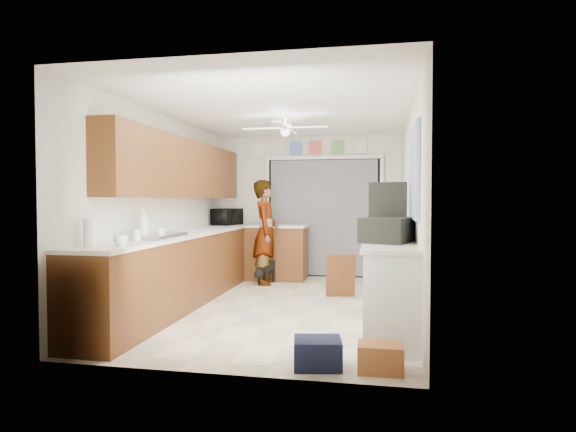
{
  "coord_description": "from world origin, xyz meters",
  "views": [
    {
      "loc": [
        1.24,
        -6.08,
        1.38
      ],
      "look_at": [
        0.0,
        0.4,
        1.15
      ],
      "focal_mm": 30.0,
      "sensor_mm": 36.0,
      "label": 1
    }
  ],
  "objects_px": {
    "cup": "(120,241)",
    "microwave": "(227,217)",
    "soap_bottle": "(143,223)",
    "suitcase": "(388,230)",
    "man": "(266,232)",
    "dog": "(267,271)",
    "cardboard_box": "(380,358)",
    "paper_towel_roll": "(89,232)",
    "navy_crate": "(318,353)"
  },
  "relations": [
    {
      "from": "paper_towel_roll",
      "to": "cardboard_box",
      "type": "xyz_separation_m",
      "value": [
        2.7,
        -0.21,
        -0.96
      ]
    },
    {
      "from": "cup",
      "to": "paper_towel_roll",
      "type": "bearing_deg",
      "value": -174.26
    },
    {
      "from": "soap_bottle",
      "to": "dog",
      "type": "distance_m",
      "value": 2.87
    },
    {
      "from": "suitcase",
      "to": "navy_crate",
      "type": "bearing_deg",
      "value": -97.8
    },
    {
      "from": "microwave",
      "to": "cup",
      "type": "relative_size",
      "value": 3.92
    },
    {
      "from": "navy_crate",
      "to": "man",
      "type": "relative_size",
      "value": 0.23
    },
    {
      "from": "suitcase",
      "to": "navy_crate",
      "type": "distance_m",
      "value": 1.6
    },
    {
      "from": "cup",
      "to": "paper_towel_roll",
      "type": "relative_size",
      "value": 0.51
    },
    {
      "from": "cup",
      "to": "cardboard_box",
      "type": "xyz_separation_m",
      "value": [
        2.4,
        -0.24,
        -0.88
      ]
    },
    {
      "from": "microwave",
      "to": "paper_towel_roll",
      "type": "relative_size",
      "value": 1.99
    },
    {
      "from": "suitcase",
      "to": "man",
      "type": "distance_m",
      "value": 3.19
    },
    {
      "from": "cup",
      "to": "microwave",
      "type": "bearing_deg",
      "value": 92.68
    },
    {
      "from": "microwave",
      "to": "suitcase",
      "type": "relative_size",
      "value": 0.87
    },
    {
      "from": "dog",
      "to": "soap_bottle",
      "type": "bearing_deg",
      "value": -94.69
    },
    {
      "from": "suitcase",
      "to": "cardboard_box",
      "type": "xyz_separation_m",
      "value": [
        -0.07,
        -1.16,
        -0.95
      ]
    },
    {
      "from": "navy_crate",
      "to": "soap_bottle",
      "type": "bearing_deg",
      "value": 151.81
    },
    {
      "from": "cardboard_box",
      "to": "man",
      "type": "distance_m",
      "value": 4.21
    },
    {
      "from": "paper_towel_roll",
      "to": "man",
      "type": "xyz_separation_m",
      "value": [
        0.87,
        3.5,
        -0.22
      ]
    },
    {
      "from": "soap_bottle",
      "to": "cardboard_box",
      "type": "height_order",
      "value": "soap_bottle"
    },
    {
      "from": "cardboard_box",
      "to": "cup",
      "type": "bearing_deg",
      "value": 174.29
    },
    {
      "from": "cup",
      "to": "man",
      "type": "xyz_separation_m",
      "value": [
        0.57,
        3.47,
        -0.15
      ]
    },
    {
      "from": "dog",
      "to": "man",
      "type": "bearing_deg",
      "value": -85.37
    },
    {
      "from": "cup",
      "to": "navy_crate",
      "type": "height_order",
      "value": "cup"
    },
    {
      "from": "suitcase",
      "to": "man",
      "type": "height_order",
      "value": "man"
    },
    {
      "from": "suitcase",
      "to": "dog",
      "type": "relative_size",
      "value": 1.11
    },
    {
      "from": "cardboard_box",
      "to": "navy_crate",
      "type": "distance_m",
      "value": 0.51
    },
    {
      "from": "microwave",
      "to": "dog",
      "type": "bearing_deg",
      "value": -92.76
    },
    {
      "from": "man",
      "to": "soap_bottle",
      "type": "bearing_deg",
      "value": 155.77
    },
    {
      "from": "paper_towel_roll",
      "to": "navy_crate",
      "type": "distance_m",
      "value": 2.4
    },
    {
      "from": "cup",
      "to": "man",
      "type": "relative_size",
      "value": 0.08
    },
    {
      "from": "microwave",
      "to": "cup",
      "type": "xyz_separation_m",
      "value": [
        0.18,
        -3.74,
        -0.09
      ]
    },
    {
      "from": "microwave",
      "to": "paper_towel_roll",
      "type": "bearing_deg",
      "value": -167.72
    },
    {
      "from": "microwave",
      "to": "navy_crate",
      "type": "bearing_deg",
      "value": -138.35
    },
    {
      "from": "soap_bottle",
      "to": "man",
      "type": "bearing_deg",
      "value": 72.62
    },
    {
      "from": "dog",
      "to": "cup",
      "type": "bearing_deg",
      "value": -86.68
    },
    {
      "from": "cup",
      "to": "man",
      "type": "height_order",
      "value": "man"
    },
    {
      "from": "cardboard_box",
      "to": "man",
      "type": "bearing_deg",
      "value": 116.26
    },
    {
      "from": "soap_bottle",
      "to": "navy_crate",
      "type": "distance_m",
      "value": 2.61
    },
    {
      "from": "man",
      "to": "dog",
      "type": "relative_size",
      "value": 3.19
    },
    {
      "from": "cup",
      "to": "dog",
      "type": "relative_size",
      "value": 0.25
    },
    {
      "from": "soap_bottle",
      "to": "suitcase",
      "type": "relative_size",
      "value": 0.57
    },
    {
      "from": "cup",
      "to": "paper_towel_roll",
      "type": "height_order",
      "value": "paper_towel_roll"
    },
    {
      "from": "microwave",
      "to": "paper_towel_roll",
      "type": "distance_m",
      "value": 3.77
    },
    {
      "from": "soap_bottle",
      "to": "paper_towel_roll",
      "type": "xyz_separation_m",
      "value": [
        -0.06,
        -0.93,
        -0.04
      ]
    },
    {
      "from": "paper_towel_roll",
      "to": "man",
      "type": "height_order",
      "value": "man"
    },
    {
      "from": "cup",
      "to": "navy_crate",
      "type": "bearing_deg",
      "value": -7.22
    },
    {
      "from": "paper_towel_roll",
      "to": "dog",
      "type": "distance_m",
      "value": 3.75
    },
    {
      "from": "cardboard_box",
      "to": "soap_bottle",
      "type": "bearing_deg",
      "value": 156.58
    },
    {
      "from": "cup",
      "to": "suitcase",
      "type": "xyz_separation_m",
      "value": [
        2.47,
        0.92,
        0.07
      ]
    },
    {
      "from": "soap_bottle",
      "to": "paper_towel_roll",
      "type": "relative_size",
      "value": 1.31
    }
  ]
}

